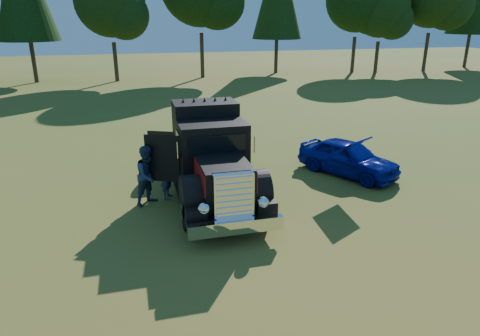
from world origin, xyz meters
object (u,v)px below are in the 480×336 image
at_px(spectator_near, 167,175).
at_px(hotrod_coupe, 348,157).
at_px(diamond_t_truck, 211,160).
at_px(spectator_far, 148,175).

bearing_deg(spectator_near, hotrod_coupe, -66.17).
bearing_deg(hotrod_coupe, diamond_t_truck, -171.48).
relative_size(diamond_t_truck, hotrod_coupe, 1.68).
bearing_deg(diamond_t_truck, spectator_near, 169.86).
relative_size(hotrod_coupe, spectator_far, 2.24).
bearing_deg(hotrod_coupe, spectator_near, -175.34).
xyz_separation_m(hotrod_coupe, spectator_far, (-7.33, -0.83, 0.29)).
height_order(diamond_t_truck, spectator_far, diamond_t_truck).
xyz_separation_m(diamond_t_truck, hotrod_coupe, (5.35, 0.80, -0.62)).
relative_size(diamond_t_truck, spectator_far, 3.77).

